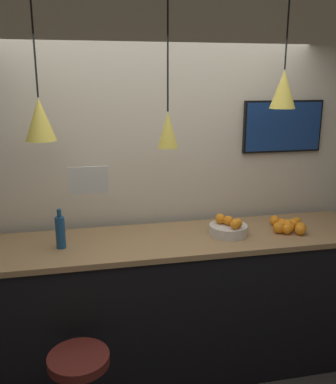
{
  "coord_description": "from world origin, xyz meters",
  "views": [
    {
      "loc": [
        -0.62,
        -2.25,
        2.24
      ],
      "look_at": [
        0.0,
        0.62,
        1.46
      ],
      "focal_mm": 40.0,
      "sensor_mm": 36.0,
      "label": 1
    }
  ],
  "objects_px": {
    "bar_stool": "(80,384)",
    "juice_bottle": "(60,232)",
    "fruit_bowl": "(228,228)",
    "mounted_tv": "(283,126)"
  },
  "relations": [
    {
      "from": "bar_stool",
      "to": "juice_bottle",
      "type": "bearing_deg",
      "value": 98.14
    },
    {
      "from": "juice_bottle",
      "to": "fruit_bowl",
      "type": "bearing_deg",
      "value": -0.23
    },
    {
      "from": "fruit_bowl",
      "to": "juice_bottle",
      "type": "bearing_deg",
      "value": 179.77
    },
    {
      "from": "juice_bottle",
      "to": "mounted_tv",
      "type": "relative_size",
      "value": 0.41
    },
    {
      "from": "fruit_bowl",
      "to": "juice_bottle",
      "type": "relative_size",
      "value": 1.02
    },
    {
      "from": "fruit_bowl",
      "to": "juice_bottle",
      "type": "distance_m",
      "value": 1.22
    },
    {
      "from": "bar_stool",
      "to": "juice_bottle",
      "type": "relative_size",
      "value": 2.3
    },
    {
      "from": "mounted_tv",
      "to": "bar_stool",
      "type": "bearing_deg",
      "value": -149.94
    },
    {
      "from": "bar_stool",
      "to": "fruit_bowl",
      "type": "height_order",
      "value": "fruit_bowl"
    },
    {
      "from": "bar_stool",
      "to": "mounted_tv",
      "type": "xyz_separation_m",
      "value": [
        1.74,
        1.0,
        1.41
      ]
    }
  ]
}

